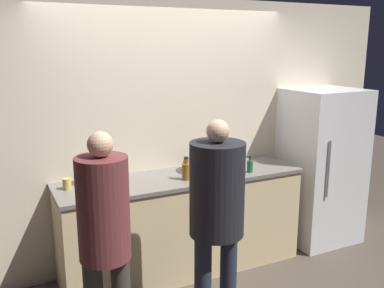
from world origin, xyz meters
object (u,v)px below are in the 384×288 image
object	(u,v)px
person_center	(217,206)
bottle_amber	(186,171)
fruit_bowl	(202,166)
cup_yellow	(67,184)
bottle_green	(250,166)
refrigerator	(321,166)
person_left	(104,232)
utensil_crock	(84,176)

from	to	relation	value
person_center	bottle_amber	bearing A→B (deg)	80.48
fruit_bowl	cup_yellow	bearing A→B (deg)	179.11
bottle_amber	cup_yellow	bearing A→B (deg)	169.08
cup_yellow	bottle_green	bearing A→B (deg)	-8.60
refrigerator	cup_yellow	size ratio (longest dim) A/B	17.46
refrigerator	person_left	world-z (taller)	refrigerator
utensil_crock	bottle_amber	distance (m)	0.91
fruit_bowl	utensil_crock	distance (m)	1.12
person_left	fruit_bowl	size ratio (longest dim) A/B	4.40
person_center	utensil_crock	world-z (taller)	person_center
person_left	refrigerator	bearing A→B (deg)	18.72
utensil_crock	bottle_amber	size ratio (longest dim) A/B	1.23
bottle_amber	refrigerator	bearing A→B (deg)	3.37
person_left	utensil_crock	distance (m)	1.09
bottle_green	refrigerator	bearing A→B (deg)	8.51
fruit_bowl	cup_yellow	xyz separation A→B (m)	(-1.28, 0.02, -0.00)
person_center	refrigerator	bearing A→B (deg)	26.53
person_left	bottle_amber	world-z (taller)	person_left
fruit_bowl	bottle_green	bearing A→B (deg)	-30.36
person_center	cup_yellow	world-z (taller)	person_center
utensil_crock	bottle_amber	world-z (taller)	utensil_crock
refrigerator	person_center	xyz separation A→B (m)	(-1.84, -0.92, 0.16)
person_center	bottle_green	distance (m)	1.10
refrigerator	person_left	xyz separation A→B (m)	(-2.67, -0.90, 0.12)
bottle_green	cup_yellow	distance (m)	1.70
bottle_amber	fruit_bowl	bearing A→B (deg)	34.88
cup_yellow	bottle_amber	bearing A→B (deg)	-10.92
refrigerator	cup_yellow	distance (m)	2.73
person_left	utensil_crock	size ratio (longest dim) A/B	6.17
person_center	cup_yellow	bearing A→B (deg)	131.19
utensil_crock	bottle_green	xyz separation A→B (m)	(1.52, -0.34, -0.01)
person_left	bottle_amber	xyz separation A→B (m)	(0.97, 0.80, 0.07)
person_left	bottle_green	size ratio (longest dim) A/B	9.89
fruit_bowl	bottle_amber	xyz separation A→B (m)	(-0.26, -0.18, 0.03)
person_center	fruit_bowl	distance (m)	1.07
bottle_green	bottle_amber	distance (m)	0.66
refrigerator	bottle_amber	world-z (taller)	refrigerator
bottle_amber	cup_yellow	distance (m)	1.05
refrigerator	cup_yellow	bearing A→B (deg)	177.95
refrigerator	bottle_amber	distance (m)	1.72
person_center	fruit_bowl	size ratio (longest dim) A/B	4.44
refrigerator	utensil_crock	bearing A→B (deg)	175.93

